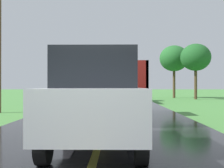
{
  "coord_description": "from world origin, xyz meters",
  "views": [
    {
      "loc": [
        0.38,
        -2.17,
        1.34
      ],
      "look_at": [
        0.22,
        9.4,
        1.4
      ],
      "focal_mm": 47.17,
      "sensor_mm": 36.0,
      "label": 1
    }
  ],
  "objects_px": {
    "banana_truck_far": "(120,84)",
    "roadside_tree_near_left": "(196,58)",
    "banana_truck_near": "(112,83)",
    "roadside_tree_mid_right": "(174,59)",
    "following_car": "(97,99)"
  },
  "relations": [
    {
      "from": "banana_truck_near",
      "to": "following_car",
      "type": "height_order",
      "value": "banana_truck_near"
    },
    {
      "from": "roadside_tree_near_left",
      "to": "following_car",
      "type": "height_order",
      "value": "roadside_tree_near_left"
    },
    {
      "from": "roadside_tree_mid_right",
      "to": "following_car",
      "type": "relative_size",
      "value": 1.39
    },
    {
      "from": "banana_truck_near",
      "to": "roadside_tree_mid_right",
      "type": "bearing_deg",
      "value": 71.83
    },
    {
      "from": "banana_truck_far",
      "to": "roadside_tree_mid_right",
      "type": "height_order",
      "value": "roadside_tree_mid_right"
    },
    {
      "from": "banana_truck_near",
      "to": "following_car",
      "type": "bearing_deg",
      "value": -91.69
    },
    {
      "from": "roadside_tree_near_left",
      "to": "following_car",
      "type": "distance_m",
      "value": 24.43
    },
    {
      "from": "banana_truck_near",
      "to": "roadside_tree_mid_right",
      "type": "relative_size",
      "value": 1.02
    },
    {
      "from": "roadside_tree_near_left",
      "to": "roadside_tree_mid_right",
      "type": "height_order",
      "value": "roadside_tree_mid_right"
    },
    {
      "from": "banana_truck_far",
      "to": "roadside_tree_mid_right",
      "type": "bearing_deg",
      "value": 51.63
    },
    {
      "from": "banana_truck_far",
      "to": "roadside_tree_near_left",
      "type": "xyz_separation_m",
      "value": [
        7.45,
        4.26,
        2.6
      ]
    },
    {
      "from": "roadside_tree_near_left",
      "to": "following_car",
      "type": "xyz_separation_m",
      "value": [
        -8.13,
        -22.84,
        -3.0
      ]
    },
    {
      "from": "roadside_tree_mid_right",
      "to": "roadside_tree_near_left",
      "type": "bearing_deg",
      "value": -66.56
    },
    {
      "from": "banana_truck_far",
      "to": "roadside_tree_near_left",
      "type": "bearing_deg",
      "value": 29.78
    },
    {
      "from": "banana_truck_far",
      "to": "roadside_tree_mid_right",
      "type": "relative_size",
      "value": 1.02
    }
  ]
}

